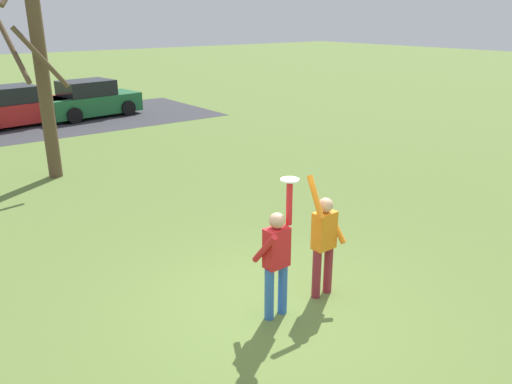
{
  "coord_description": "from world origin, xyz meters",
  "views": [
    {
      "loc": [
        -4.37,
        -5.19,
        4.26
      ],
      "look_at": [
        0.35,
        0.95,
        1.55
      ],
      "focal_mm": 35.56,
      "sensor_mm": 36.0,
      "label": 1
    }
  ],
  "objects_px": {
    "parked_car_green": "(90,100)",
    "person_defender": "(324,239)",
    "person_catcher": "(277,256)",
    "parked_car_red": "(12,108)",
    "frisbee_disc": "(290,180)",
    "bare_tree_tall": "(41,73)"
  },
  "relations": [
    {
      "from": "frisbee_disc",
      "to": "parked_car_red",
      "type": "height_order",
      "value": "frisbee_disc"
    },
    {
      "from": "parked_car_red",
      "to": "bare_tree_tall",
      "type": "xyz_separation_m",
      "value": [
        -0.83,
        -7.98,
        2.1
      ]
    },
    {
      "from": "person_defender",
      "to": "frisbee_disc",
      "type": "relative_size",
      "value": 7.62
    },
    {
      "from": "person_catcher",
      "to": "parked_car_green",
      "type": "relative_size",
      "value": 0.48
    },
    {
      "from": "person_catcher",
      "to": "person_defender",
      "type": "xyz_separation_m",
      "value": [
        0.97,
        0.02,
        -0.0
      ]
    },
    {
      "from": "person_defender",
      "to": "parked_car_green",
      "type": "xyz_separation_m",
      "value": [
        2.6,
        17.06,
        -0.25
      ]
    },
    {
      "from": "person_catcher",
      "to": "person_defender",
      "type": "distance_m",
      "value": 0.97
    },
    {
      "from": "parked_car_red",
      "to": "parked_car_green",
      "type": "distance_m",
      "value": 3.22
    },
    {
      "from": "bare_tree_tall",
      "to": "parked_car_red",
      "type": "bearing_deg",
      "value": 84.06
    },
    {
      "from": "bare_tree_tall",
      "to": "person_defender",
      "type": "bearing_deg",
      "value": -80.91
    },
    {
      "from": "frisbee_disc",
      "to": "bare_tree_tall",
      "type": "bearing_deg",
      "value": 94.41
    },
    {
      "from": "bare_tree_tall",
      "to": "parked_car_green",
      "type": "bearing_deg",
      "value": 63.22
    },
    {
      "from": "parked_car_green",
      "to": "person_defender",
      "type": "bearing_deg",
      "value": -106.45
    },
    {
      "from": "person_catcher",
      "to": "parked_car_red",
      "type": "bearing_deg",
      "value": 87.58
    },
    {
      "from": "person_catcher",
      "to": "bare_tree_tall",
      "type": "height_order",
      "value": "bare_tree_tall"
    },
    {
      "from": "bare_tree_tall",
      "to": "frisbee_disc",
      "type": "bearing_deg",
      "value": -85.59
    },
    {
      "from": "frisbee_disc",
      "to": "parked_car_green",
      "type": "bearing_deg",
      "value": 78.91
    },
    {
      "from": "person_catcher",
      "to": "person_defender",
      "type": "bearing_deg",
      "value": 0.0
    },
    {
      "from": "person_catcher",
      "to": "bare_tree_tall",
      "type": "distance_m",
      "value": 9.27
    },
    {
      "from": "person_catcher",
      "to": "parked_car_green",
      "type": "distance_m",
      "value": 17.45
    },
    {
      "from": "person_defender",
      "to": "person_catcher",
      "type": "bearing_deg",
      "value": 0.0
    },
    {
      "from": "parked_car_red",
      "to": "bare_tree_tall",
      "type": "relative_size",
      "value": 0.79
    }
  ]
}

